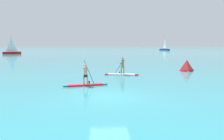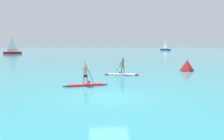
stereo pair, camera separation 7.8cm
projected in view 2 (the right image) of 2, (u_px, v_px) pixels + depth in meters
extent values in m
plane|color=teal|center=(109.00, 97.00, 14.48)|extent=(440.00, 440.00, 0.00)
cube|color=red|center=(85.00, 85.00, 18.21)|extent=(2.84, 1.16, 0.13)
cube|color=teal|center=(105.00, 84.00, 18.63)|extent=(0.43, 0.46, 0.13)
cube|color=teal|center=(65.00, 86.00, 17.78)|extent=(0.41, 0.41, 0.13)
cylinder|color=tan|center=(87.00, 79.00, 18.20)|extent=(0.11, 0.11, 0.74)
cylinder|color=tan|center=(84.00, 79.00, 18.13)|extent=(0.11, 0.11, 0.74)
cube|color=black|center=(85.00, 76.00, 18.13)|extent=(0.30, 0.27, 0.22)
cylinder|color=tan|center=(85.00, 71.00, 18.08)|extent=(0.26, 0.26, 0.61)
sphere|color=tan|center=(85.00, 65.00, 18.03)|extent=(0.21, 0.21, 0.21)
cylinder|color=tan|center=(86.00, 69.00, 18.23)|extent=(0.55, 0.23, 0.37)
cylinder|color=tan|center=(86.00, 70.00, 17.94)|extent=(0.55, 0.23, 0.37)
cylinder|color=black|center=(89.00, 72.00, 18.56)|extent=(0.77, 0.21, 1.87)
cube|color=black|center=(89.00, 83.00, 18.66)|extent=(0.12, 0.21, 0.32)
cube|color=white|center=(122.00, 74.00, 24.32)|extent=(2.89, 1.22, 0.12)
cube|color=red|center=(107.00, 74.00, 24.55)|extent=(0.44, 0.52, 0.12)
cube|color=red|center=(137.00, 75.00, 24.08)|extent=(0.42, 0.46, 0.12)
cylinder|color=#997051|center=(121.00, 70.00, 24.27)|extent=(0.11, 0.11, 0.84)
cylinder|color=#997051|center=(124.00, 70.00, 24.23)|extent=(0.11, 0.11, 0.84)
cube|color=orange|center=(123.00, 67.00, 24.21)|extent=(0.30, 0.27, 0.22)
cylinder|color=#997051|center=(123.00, 63.00, 24.16)|extent=(0.26, 0.26, 0.63)
sphere|color=#997051|center=(123.00, 59.00, 24.11)|extent=(0.21, 0.21, 0.21)
cylinder|color=white|center=(123.00, 58.00, 24.10)|extent=(0.18, 0.18, 0.06)
cylinder|color=#997051|center=(122.00, 62.00, 24.01)|extent=(0.52, 0.20, 0.43)
cylinder|color=#997051|center=(122.00, 62.00, 24.31)|extent=(0.52, 0.20, 0.43)
cylinder|color=black|center=(120.00, 66.00, 24.68)|extent=(0.97, 0.24, 1.48)
cube|color=black|center=(120.00, 73.00, 24.77)|extent=(0.12, 0.21, 0.32)
pyramid|color=red|center=(187.00, 65.00, 27.89)|extent=(1.39, 1.39, 1.34)
torus|color=maroon|center=(187.00, 70.00, 27.96)|extent=(1.52, 1.52, 0.12)
cube|color=#A51E1E|center=(13.00, 53.00, 72.13)|extent=(5.49, 3.47, 0.74)
cylinder|color=#B2B2B7|center=(12.00, 43.00, 71.80)|extent=(0.12, 0.12, 5.09)
pyramid|color=white|center=(12.00, 44.00, 71.83)|extent=(2.37, 0.51, 4.30)
cube|color=navy|center=(165.00, 50.00, 110.24)|extent=(3.64, 6.06, 0.63)
cylinder|color=#B2B2B7|center=(166.00, 42.00, 109.83)|extent=(0.12, 0.12, 6.50)
pyramid|color=white|center=(165.00, 43.00, 109.89)|extent=(0.58, 2.65, 5.26)
cube|color=silver|center=(165.00, 49.00, 110.18)|extent=(1.77, 2.37, 0.38)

